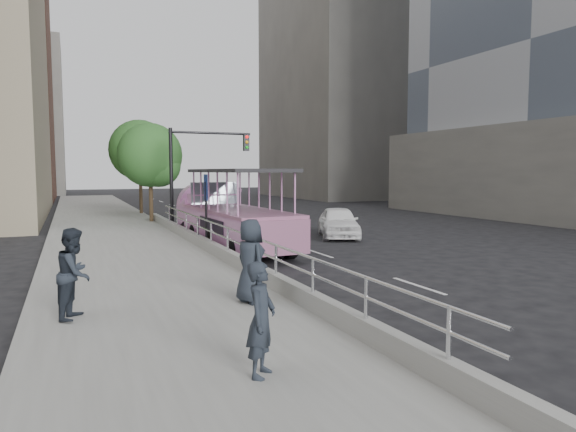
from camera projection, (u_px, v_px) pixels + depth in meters
The scene contains 14 objects.
ground at pixel (349, 275), 15.22m from camera, with size 160.00×160.00×0.00m, color black.
sidewalk at pixel (117, 239), 22.12m from camera, with size 5.50×80.00×0.30m, color #9A9A95.
kerb_wall at pixel (228, 256), 15.79m from camera, with size 0.24×30.00×0.36m, color #A2A39E.
guardrail at pixel (228, 234), 15.73m from camera, with size 0.07×22.00×0.71m.
duck_boat at pixel (229, 218), 20.81m from camera, with size 2.68×9.60×3.16m.
car at pixel (338, 222), 23.90m from camera, with size 1.70×4.21×1.43m, color white.
pedestrian_near at pixel (261, 319), 6.92m from camera, with size 0.57×0.38×1.57m, color #212731.
pedestrian_mid at pixel (75, 273), 9.65m from camera, with size 0.84×0.65×1.72m, color #212731.
pedestrian_far at pixel (250, 261), 10.79m from camera, with size 0.87×0.57×1.78m, color #212731.
parking_sign at pixel (206, 205), 19.07m from camera, with size 0.09×0.67×2.96m.
traffic_signal at pixel (195, 163), 25.70m from camera, with size 4.20×0.32×5.20m.
street_tree_near at pixel (152, 158), 28.19m from camera, with size 3.52×3.52×5.72m.
street_tree_far at pixel (141, 152), 33.73m from camera, with size 3.97×3.97×6.45m.
midrise_stone_a at pixel (364, 65), 62.47m from camera, with size 20.00×20.00×32.00m, color gray.
Camera 1 is at (-7.55, -13.10, 3.08)m, focal length 32.00 mm.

